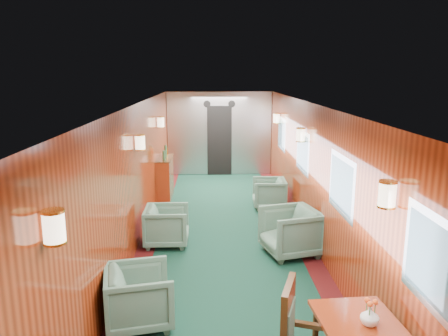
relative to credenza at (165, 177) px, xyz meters
name	(u,v)px	position (x,y,z in m)	size (l,w,h in m)	color
room	(227,158)	(1.34, -3.52, 1.14)	(12.00, 12.10, 2.40)	#0E3325
bulkhead	(219,134)	(1.34, 2.39, 0.69)	(2.98, 0.17, 2.39)	#B7BABE
windows_right	(318,165)	(2.83, -3.27, 0.96)	(0.02, 8.60, 0.80)	silver
wall_sconces	(226,142)	(1.34, -2.95, 1.30)	(2.97, 7.97, 0.25)	#FFEDC6
credenza	(165,177)	(0.00, 0.00, 0.00)	(0.34, 1.07, 1.24)	maroon
flower_vase	(370,316)	(2.47, -6.70, 0.34)	(0.16, 0.16, 0.17)	silver
armchair_left_near	(139,297)	(0.25, -5.41, -0.14)	(0.75, 0.77, 0.70)	#1B4035
armchair_left_far	(167,226)	(0.33, -2.95, -0.15)	(0.72, 0.74, 0.68)	#1B4035
armchair_right_near	(290,232)	(2.38, -3.43, -0.11)	(0.82, 0.85, 0.77)	#1B4035
armchair_right_far	(269,193)	(2.37, -0.88, -0.17)	(0.69, 0.71, 0.65)	#1B4035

